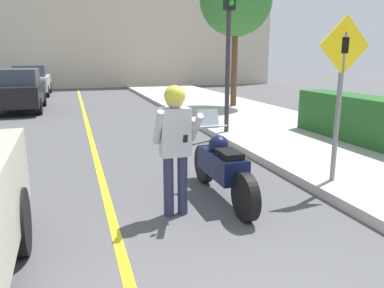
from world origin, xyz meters
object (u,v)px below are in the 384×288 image
object	(u,v)px
parked_car_silver	(32,80)
person_biker	(175,137)
motorcycle	(222,167)
traffic_light	(229,28)
parked_car_black	(18,90)
parked_car_blue	(33,75)
crossing_sign	(341,84)

from	to	relation	value
parked_car_silver	person_biker	bearing A→B (deg)	-79.46
motorcycle	traffic_light	distance (m)	5.09
parked_car_black	parked_car_silver	world-z (taller)	same
parked_car_black	parked_car_blue	xyz separation A→B (m)	(-0.51, 12.58, 0.00)
person_biker	crossing_sign	distance (m)	2.83
traffic_light	parked_car_black	xyz separation A→B (m)	(-6.00, 7.18, -2.01)
parked_car_blue	crossing_sign	bearing A→B (deg)	-74.68
person_biker	traffic_light	xyz separation A→B (m)	(2.67, 4.52, 1.74)
traffic_light	crossing_sign	bearing A→B (deg)	-88.91
traffic_light	parked_car_blue	world-z (taller)	traffic_light
motorcycle	parked_car_silver	xyz separation A→B (m)	(-4.21, 17.70, 0.34)
parked_car_black	motorcycle	bearing A→B (deg)	-69.75
traffic_light	parked_car_black	world-z (taller)	traffic_light
crossing_sign	traffic_light	world-z (taller)	traffic_light
crossing_sign	traffic_light	bearing A→B (deg)	91.09
parked_car_blue	traffic_light	bearing A→B (deg)	-71.75
person_biker	parked_car_blue	xyz separation A→B (m)	(-3.84, 24.27, -0.26)
crossing_sign	person_biker	bearing A→B (deg)	-175.73
crossing_sign	motorcycle	bearing A→B (deg)	174.57
crossing_sign	parked_car_silver	world-z (taller)	crossing_sign
person_biker	traffic_light	bearing A→B (deg)	59.37
traffic_light	parked_car_blue	size ratio (longest dim) A/B	0.93
motorcycle	parked_car_blue	xyz separation A→B (m)	(-4.68, 23.88, 0.34)
traffic_light	parked_car_silver	size ratio (longest dim) A/B	0.93
person_biker	traffic_light	world-z (taller)	traffic_light
traffic_light	motorcycle	bearing A→B (deg)	-113.93
motorcycle	parked_car_silver	distance (m)	18.20
parked_car_blue	person_biker	bearing A→B (deg)	-81.02
crossing_sign	parked_car_blue	world-z (taller)	crossing_sign
person_biker	parked_car_black	bearing A→B (deg)	105.89
motorcycle	parked_car_black	world-z (taller)	parked_car_black
parked_car_black	parked_car_blue	size ratio (longest dim) A/B	1.00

